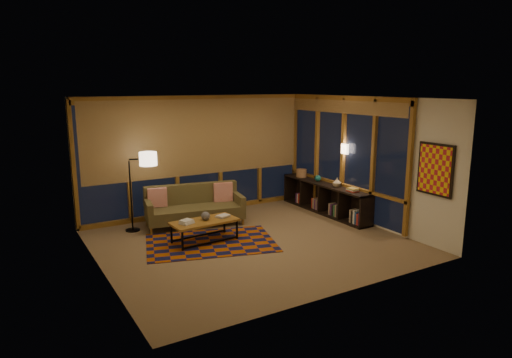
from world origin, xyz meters
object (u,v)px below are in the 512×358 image
sofa (195,206)px  coffee_table (205,231)px  bookshelf (325,198)px  floor_lamp (131,192)px

sofa → coffee_table: sofa is taller
sofa → coffee_table: (-0.25, -1.07, -0.20)m
sofa → bookshelf: bearing=-1.4°
bookshelf → sofa: bearing=167.8°
bookshelf → coffee_table: bearing=-172.6°
floor_lamp → sofa: bearing=3.3°
coffee_table → bookshelf: bearing=3.7°
floor_lamp → bookshelf: floor_lamp is taller
sofa → bookshelf: (2.98, -0.65, -0.07)m
coffee_table → floor_lamp: (-1.00, 1.37, 0.60)m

